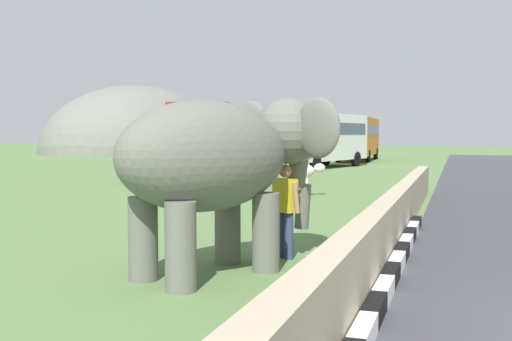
{
  "coord_description": "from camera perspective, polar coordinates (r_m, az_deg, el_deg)",
  "views": [
    {
      "loc": [
        -6.81,
        2.39,
        2.17
      ],
      "look_at": [
        2.12,
        5.42,
        1.6
      ],
      "focal_mm": 41.81,
      "sensor_mm": 36.0,
      "label": 1
    }
  ],
  "objects": [
    {
      "name": "bus_red",
      "position": [
        29.24,
        -3.65,
        3.29
      ],
      "size": [
        10.3,
        4.48,
        3.5
      ],
      "color": "#B21E1E",
      "rests_on": "ground_plane"
    },
    {
      "name": "hill_east",
      "position": [
        71.37,
        -11.22,
        1.66
      ],
      "size": [
        25.38,
        20.3,
        15.71
      ],
      "color": "slate",
      "rests_on": "ground_plane"
    },
    {
      "name": "bus_white",
      "position": [
        39.03,
        6.25,
        3.32
      ],
      "size": [
        9.27,
        4.83,
        3.5
      ],
      "color": "silver",
      "rests_on": "ground_plane"
    },
    {
      "name": "striped_curb",
      "position": [
        6.84,
        10.77,
        -14.06
      ],
      "size": [
        16.2,
        0.2,
        0.24
      ],
      "color": "white",
      "rests_on": "ground_plane"
    },
    {
      "name": "elephant",
      "position": [
        9.34,
        -3.08,
        1.25
      ],
      "size": [
        4.0,
        3.32,
        2.81
      ],
      "color": "#64665C",
      "rests_on": "ground_plane"
    },
    {
      "name": "bus_orange",
      "position": [
        49.95,
        9.75,
        3.32
      ],
      "size": [
        9.64,
        2.84,
        3.5
      ],
      "color": "orange",
      "rests_on": "ground_plane"
    },
    {
      "name": "barrier_parapet",
      "position": [
        9.05,
        10.98,
        -7.25
      ],
      "size": [
        28.0,
        0.36,
        1.0
      ],
      "primitive_type": "cube",
      "color": "tan",
      "rests_on": "ground_plane"
    },
    {
      "name": "cow_near",
      "position": [
        20.84,
        3.72,
        -0.12
      ],
      "size": [
        1.15,
        1.9,
        1.23
      ],
      "color": "beige",
      "rests_on": "ground_plane"
    },
    {
      "name": "person_handler",
      "position": [
        10.42,
        2.79,
        -3.4
      ],
      "size": [
        0.4,
        0.63,
        1.66
      ],
      "color": "navy",
      "rests_on": "ground_plane"
    },
    {
      "name": "cow_mid",
      "position": [
        21.5,
        -2.88,
        -0.0
      ],
      "size": [
        1.93,
        0.87,
        1.23
      ],
      "color": "beige",
      "rests_on": "ground_plane"
    }
  ]
}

